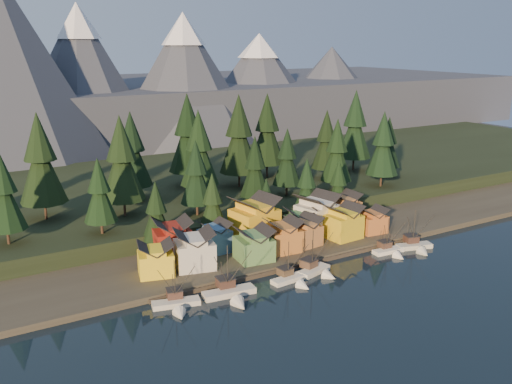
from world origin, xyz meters
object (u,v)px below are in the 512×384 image
boat_1 (231,288)px  boat_2 (293,275)px  boat_5 (391,247)px  house_back_1 (215,236)px  house_front_1 (194,248)px  house_back_0 (173,237)px  boat_0 (177,299)px  boat_6 (417,242)px  house_front_0 (156,258)px  boat_3 (317,265)px

boat_1 → boat_2: size_ratio=1.25×
boat_5 → house_back_1: size_ratio=1.30×
house_front_1 → house_back_0: size_ratio=1.04×
boat_0 → boat_1: boat_1 is taller
boat_5 → boat_6: (8.21, -1.09, 0.25)m
boat_6 → house_front_0: size_ratio=1.23×
boat_0 → house_front_0: size_ratio=1.19×
boat_1 → house_back_1: (7.83, 23.49, 3.43)m
boat_1 → boat_6: 56.70m
boat_0 → boat_1: bearing=6.8°
boat_0 → house_back_1: 29.99m
boat_1 → boat_5: boat_1 is taller
house_front_0 → house_back_0: 11.68m
house_front_0 → house_back_1: size_ratio=1.19×
boat_0 → boat_5: bearing=13.9°
house_front_0 → house_front_1: 9.63m
boat_3 → house_front_0: (-34.62, 16.25, 3.26)m
boat_5 → house_front_1: size_ratio=0.97×
house_back_0 → house_front_0: bearing=-122.8°
boat_6 → house_back_0: 64.78m
boat_3 → house_back_1: (-16.08, 22.62, 3.32)m
boat_2 → house_back_0: 32.44m
boat_1 → house_back_1: size_ratio=1.66×
boat_6 → house_back_1: bearing=171.0°
boat_2 → boat_3: boat_3 is taller
boat_6 → house_front_1: size_ratio=1.09×
boat_0 → boat_3: boat_3 is taller
boat_3 → house_back_0: house_back_0 is taller
boat_2 → boat_3: (7.84, 1.08, 0.43)m
boat_2 → house_back_0: bearing=120.5°
boat_6 → house_back_1: 54.06m
boat_3 → boat_5: (24.58, 0.86, -0.39)m
boat_5 → house_front_0: (-59.20, 15.39, 3.65)m
house_front_0 → house_front_1: bearing=10.8°
boat_2 → house_back_0: size_ratio=1.03×
boat_0 → boat_5: 60.69m
boat_2 → house_back_1: boat_2 is taller
boat_1 → house_front_1: boat_1 is taller
boat_2 → house_front_1: bearing=130.2°
boat_1 → house_back_0: boat_1 is taller
house_front_1 → house_back_0: 9.40m
house_back_0 → boat_0: bearing=-101.5°
house_front_1 → house_back_1: 11.40m
boat_1 → boat_3: (23.91, 0.87, 0.11)m
boat_3 → house_back_0: (-26.77, 24.84, 4.27)m
boat_6 → boat_3: bearing=-164.4°
boat_3 → house_back_0: bearing=121.7°
boat_2 → boat_5: bearing=-2.2°
boat_0 → house_back_0: house_back_0 is taller
boat_6 → boat_0: bearing=-164.7°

